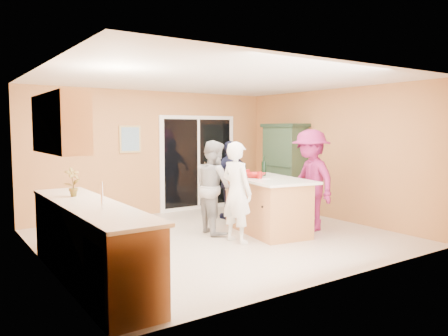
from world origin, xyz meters
TOP-DOWN VIEW (x-y plane):
  - floor at (0.00, 0.00)m, footprint 5.50×5.50m
  - ceiling at (0.00, 0.00)m, footprint 5.50×5.00m
  - wall_back at (0.00, 2.50)m, footprint 5.50×0.10m
  - wall_front at (0.00, -2.50)m, footprint 5.50×0.10m
  - wall_left at (-2.75, 0.00)m, footprint 0.10×5.00m
  - wall_right at (2.75, 0.00)m, footprint 0.10×5.00m
  - left_cabinet_run at (-2.45, -1.05)m, footprint 0.65×3.05m
  - upper_cabinets at (-2.58, -0.20)m, footprint 0.35×1.60m
  - sliding_door at (1.05, 2.46)m, footprint 1.90×0.07m
  - framed_picture at (-0.55, 2.48)m, footprint 0.46×0.04m
  - kitchen_island at (0.90, -0.14)m, footprint 1.27×1.96m
  - green_hutch at (2.49, 1.18)m, footprint 0.55×1.05m
  - woman_white at (0.06, -0.39)m, footprint 0.48×0.65m
  - woman_grey at (0.10, 0.33)m, footprint 0.71×0.86m
  - woman_navy at (1.05, 1.17)m, footprint 0.94×0.43m
  - woman_magenta at (1.64, -0.45)m, footprint 0.85×1.26m
  - serving_bowl at (0.74, 0.01)m, footprint 0.45×0.45m
  - tulip_vase at (-2.45, -0.27)m, footprint 0.22×0.17m
  - tumbler_near at (0.70, -0.17)m, footprint 0.10×0.10m
  - tumbler_far at (0.78, 0.26)m, footprint 0.11×0.11m
  - wine_bottle at (1.05, 0.14)m, footprint 0.08×0.08m
  - white_plate at (0.81, -0.20)m, footprint 0.21×0.21m

SIDE VIEW (x-z plane):
  - floor at x=0.00m, z-range 0.00..0.00m
  - kitchen_island at x=0.90m, z-range -0.03..0.93m
  - left_cabinet_run at x=-2.45m, z-range -0.16..1.08m
  - woman_navy at x=1.05m, z-range 0.00..1.57m
  - woman_white at x=0.06m, z-range 0.00..1.61m
  - woman_grey at x=0.10m, z-range 0.00..1.61m
  - woman_magenta at x=1.64m, z-range 0.00..1.80m
  - green_hutch at x=2.49m, z-range -0.02..1.90m
  - white_plate at x=0.81m, z-range 0.96..0.97m
  - serving_bowl at x=0.74m, z-range 0.96..1.04m
  - tumbler_near at x=0.70m, z-range 0.96..1.08m
  - tumbler_far at x=0.78m, z-range 0.96..1.08m
  - sliding_door at x=1.05m, z-range 0.00..2.10m
  - wine_bottle at x=1.05m, z-range 0.92..1.28m
  - tulip_vase at x=-2.45m, z-range 0.94..1.32m
  - wall_back at x=0.00m, z-range 0.00..2.60m
  - wall_front at x=0.00m, z-range 0.00..2.60m
  - wall_left at x=-2.75m, z-range 0.00..2.60m
  - wall_right at x=2.75m, z-range 0.00..2.60m
  - framed_picture at x=-0.55m, z-range 1.32..1.88m
  - upper_cabinets at x=-2.58m, z-range 1.50..2.25m
  - ceiling at x=0.00m, z-range 2.55..2.65m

